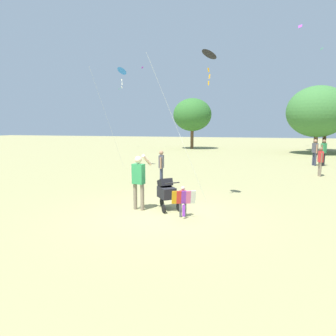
{
  "coord_description": "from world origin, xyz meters",
  "views": [
    {
      "loc": [
        2.51,
        -8.85,
        2.76
      ],
      "look_at": [
        -0.07,
        0.99,
        1.3
      ],
      "focal_mm": 32.22,
      "sensor_mm": 36.0,
      "label": 1
    }
  ],
  "objects_px": {
    "child_with_butterfly_kite": "(183,199)",
    "person_sitting_far": "(161,165)",
    "person_adult_flyer": "(139,178)",
    "person_couple_left": "(320,159)",
    "person_kid_running": "(315,150)",
    "kite_adult_black": "(209,56)",
    "kite_orange_delta": "(122,72)",
    "person_red_shirt": "(324,150)",
    "stroller": "(166,191)"
  },
  "relations": [
    {
      "from": "child_with_butterfly_kite",
      "to": "person_sitting_far",
      "type": "relative_size",
      "value": 0.59
    },
    {
      "from": "person_adult_flyer",
      "to": "person_couple_left",
      "type": "height_order",
      "value": "person_adult_flyer"
    },
    {
      "from": "child_with_butterfly_kite",
      "to": "person_kid_running",
      "type": "height_order",
      "value": "person_kid_running"
    },
    {
      "from": "person_adult_flyer",
      "to": "kite_adult_black",
      "type": "relative_size",
      "value": 0.35
    },
    {
      "from": "kite_orange_delta",
      "to": "person_red_shirt",
      "type": "height_order",
      "value": "kite_orange_delta"
    },
    {
      "from": "kite_adult_black",
      "to": "person_kid_running",
      "type": "xyz_separation_m",
      "value": [
        5.85,
        11.68,
        -3.99
      ]
    },
    {
      "from": "kite_orange_delta",
      "to": "person_sitting_far",
      "type": "xyz_separation_m",
      "value": [
        3.87,
        -4.66,
        -5.06
      ]
    },
    {
      "from": "child_with_butterfly_kite",
      "to": "person_sitting_far",
      "type": "distance_m",
      "value": 5.15
    },
    {
      "from": "person_couple_left",
      "to": "kite_adult_black",
      "type": "bearing_deg",
      "value": -126.51
    },
    {
      "from": "stroller",
      "to": "person_couple_left",
      "type": "xyz_separation_m",
      "value": [
        6.37,
        8.32,
        0.32
      ]
    },
    {
      "from": "person_red_shirt",
      "to": "kite_adult_black",
      "type": "bearing_deg",
      "value": -118.77
    },
    {
      "from": "child_with_butterfly_kite",
      "to": "person_kid_running",
      "type": "distance_m",
      "value": 15.07
    },
    {
      "from": "child_with_butterfly_kite",
      "to": "kite_orange_delta",
      "type": "height_order",
      "value": "kite_orange_delta"
    },
    {
      "from": "child_with_butterfly_kite",
      "to": "person_sitting_far",
      "type": "xyz_separation_m",
      "value": [
        -2.03,
        4.72,
        0.36
      ]
    },
    {
      "from": "person_kid_running",
      "to": "child_with_butterfly_kite",
      "type": "bearing_deg",
      "value": -114.6
    },
    {
      "from": "person_adult_flyer",
      "to": "person_kid_running",
      "type": "distance_m",
      "value": 15.39
    },
    {
      "from": "person_adult_flyer",
      "to": "person_couple_left",
      "type": "bearing_deg",
      "value": 50.07
    },
    {
      "from": "child_with_butterfly_kite",
      "to": "person_red_shirt",
      "type": "height_order",
      "value": "person_red_shirt"
    },
    {
      "from": "stroller",
      "to": "person_red_shirt",
      "type": "xyz_separation_m",
      "value": [
        7.51,
        12.85,
        0.45
      ]
    },
    {
      "from": "person_sitting_far",
      "to": "person_couple_left",
      "type": "height_order",
      "value": "person_sitting_far"
    },
    {
      "from": "child_with_butterfly_kite",
      "to": "kite_adult_black",
      "type": "bearing_deg",
      "value": 78.15
    },
    {
      "from": "stroller",
      "to": "person_adult_flyer",
      "type": "bearing_deg",
      "value": -160.42
    },
    {
      "from": "person_adult_flyer",
      "to": "person_sitting_far",
      "type": "relative_size",
      "value": 1.16
    },
    {
      "from": "person_red_shirt",
      "to": "kite_orange_delta",
      "type": "bearing_deg",
      "value": -161.59
    },
    {
      "from": "person_couple_left",
      "to": "kite_orange_delta",
      "type": "bearing_deg",
      "value": 178.46
    },
    {
      "from": "kite_orange_delta",
      "to": "person_couple_left",
      "type": "bearing_deg",
      "value": -1.54
    },
    {
      "from": "person_kid_running",
      "to": "person_sitting_far",
      "type": "bearing_deg",
      "value": -132.76
    },
    {
      "from": "kite_orange_delta",
      "to": "person_sitting_far",
      "type": "height_order",
      "value": "kite_orange_delta"
    },
    {
      "from": "stroller",
      "to": "person_red_shirt",
      "type": "height_order",
      "value": "person_red_shirt"
    },
    {
      "from": "child_with_butterfly_kite",
      "to": "person_red_shirt",
      "type": "bearing_deg",
      "value": 63.49
    },
    {
      "from": "kite_orange_delta",
      "to": "person_sitting_far",
      "type": "distance_m",
      "value": 7.89
    },
    {
      "from": "child_with_butterfly_kite",
      "to": "person_adult_flyer",
      "type": "height_order",
      "value": "person_adult_flyer"
    },
    {
      "from": "child_with_butterfly_kite",
      "to": "stroller",
      "type": "bearing_deg",
      "value": 133.71
    },
    {
      "from": "kite_orange_delta",
      "to": "person_adult_flyer",
      "type": "bearing_deg",
      "value": -64.14
    },
    {
      "from": "kite_orange_delta",
      "to": "person_couple_left",
      "type": "height_order",
      "value": "kite_orange_delta"
    },
    {
      "from": "person_couple_left",
      "to": "child_with_butterfly_kite",
      "type": "bearing_deg",
      "value": -121.88
    },
    {
      "from": "person_adult_flyer",
      "to": "person_sitting_far",
      "type": "bearing_deg",
      "value": 96.08
    },
    {
      "from": "stroller",
      "to": "kite_orange_delta",
      "type": "relative_size",
      "value": 0.16
    },
    {
      "from": "person_adult_flyer",
      "to": "kite_orange_delta",
      "type": "xyz_separation_m",
      "value": [
        -4.33,
        8.93,
        4.94
      ]
    },
    {
      "from": "kite_adult_black",
      "to": "person_kid_running",
      "type": "distance_m",
      "value": 13.66
    },
    {
      "from": "stroller",
      "to": "kite_adult_black",
      "type": "relative_size",
      "value": 0.2
    },
    {
      "from": "kite_orange_delta",
      "to": "person_couple_left",
      "type": "relative_size",
      "value": 4.0
    },
    {
      "from": "person_adult_flyer",
      "to": "person_kid_running",
      "type": "height_order",
      "value": "person_adult_flyer"
    },
    {
      "from": "kite_adult_black",
      "to": "person_couple_left",
      "type": "xyz_separation_m",
      "value": [
        5.22,
        7.05,
        -4.12
      ]
    },
    {
      "from": "child_with_butterfly_kite",
      "to": "kite_adult_black",
      "type": "relative_size",
      "value": 0.18
    },
    {
      "from": "stroller",
      "to": "person_sitting_far",
      "type": "xyz_separation_m",
      "value": [
        -1.3,
        3.97,
        0.33
      ]
    },
    {
      "from": "stroller",
      "to": "kite_adult_black",
      "type": "height_order",
      "value": "kite_adult_black"
    },
    {
      "from": "child_with_butterfly_kite",
      "to": "person_red_shirt",
      "type": "distance_m",
      "value": 15.21
    },
    {
      "from": "kite_orange_delta",
      "to": "person_sitting_far",
      "type": "bearing_deg",
      "value": -50.26
    },
    {
      "from": "stroller",
      "to": "person_couple_left",
      "type": "bearing_deg",
      "value": 52.57
    }
  ]
}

